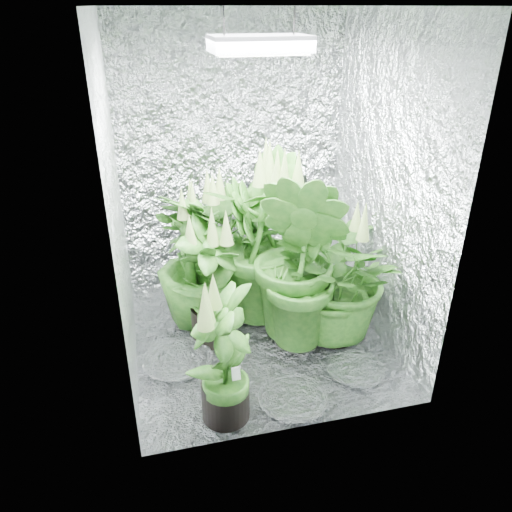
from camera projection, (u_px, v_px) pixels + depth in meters
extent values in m
plane|color=silver|center=(259.00, 340.00, 3.34)|extent=(1.60, 1.60, 0.00)
cube|color=silver|center=(232.00, 161.00, 3.58)|extent=(1.60, 0.02, 2.00)
cube|color=silver|center=(303.00, 260.00, 2.19)|extent=(1.60, 0.02, 2.00)
cube|color=silver|center=(117.00, 211.00, 2.72)|extent=(0.02, 1.60, 2.00)
cube|color=silver|center=(385.00, 188.00, 3.06)|extent=(0.02, 1.60, 2.00)
cube|color=silver|center=(260.00, 6.00, 2.44)|extent=(1.60, 1.60, 0.01)
cube|color=gray|center=(260.00, 44.00, 2.51)|extent=(0.50, 0.30, 0.08)
cube|color=white|center=(259.00, 53.00, 2.53)|extent=(0.46, 0.26, 0.01)
cylinder|color=black|center=(224.00, 21.00, 2.43)|extent=(0.01, 0.01, 0.13)
cylinder|color=black|center=(294.00, 20.00, 2.50)|extent=(0.01, 0.01, 0.13)
cylinder|color=black|center=(227.00, 290.00, 3.68)|extent=(0.27, 0.27, 0.24)
cylinder|color=#3E2914|center=(227.00, 278.00, 3.63)|extent=(0.25, 0.25, 0.03)
imported|color=#113F10|center=(226.00, 242.00, 3.50)|extent=(1.13, 1.13, 0.98)
cone|color=#6A944B|center=(224.00, 183.00, 3.31)|extent=(0.09, 0.09, 0.24)
cylinder|color=black|center=(212.00, 323.00, 3.30)|extent=(0.28, 0.28, 0.25)
cylinder|color=#3E2914|center=(212.00, 309.00, 3.25)|extent=(0.25, 0.25, 0.03)
imported|color=#113F10|center=(210.00, 280.00, 3.15)|extent=(0.61, 0.61, 0.84)
cone|color=#6A944B|center=(208.00, 228.00, 2.99)|extent=(0.09, 0.09, 0.25)
cylinder|color=black|center=(259.00, 296.00, 3.57)|extent=(0.30, 0.30, 0.27)
cylinder|color=#3E2914|center=(259.00, 282.00, 3.52)|extent=(0.28, 0.28, 0.03)
imported|color=#113F10|center=(259.00, 237.00, 3.36)|extent=(0.77, 0.77, 1.14)
cone|color=#6A944B|center=(260.00, 164.00, 3.13)|extent=(0.10, 0.10, 0.27)
cylinder|color=black|center=(199.00, 308.00, 3.49)|extent=(0.24, 0.24, 0.22)
cylinder|color=#3E2914|center=(198.00, 296.00, 3.45)|extent=(0.22, 0.22, 0.03)
imported|color=#113F10|center=(196.00, 258.00, 3.32)|extent=(0.74, 0.74, 0.94)
cone|color=#6A944B|center=(192.00, 199.00, 3.13)|extent=(0.08, 0.08, 0.22)
cylinder|color=black|center=(336.00, 324.00, 3.31)|extent=(0.25, 0.25, 0.22)
cylinder|color=#3E2914|center=(337.00, 312.00, 3.26)|extent=(0.23, 0.23, 0.03)
imported|color=#113F10|center=(340.00, 276.00, 3.14)|extent=(0.97, 0.97, 0.89)
cone|color=#6A944B|center=(345.00, 219.00, 2.97)|extent=(0.08, 0.08, 0.22)
cylinder|color=black|center=(226.00, 399.00, 2.67)|extent=(0.26, 0.26, 0.23)
cylinder|color=#3E2914|center=(225.00, 385.00, 2.63)|extent=(0.24, 0.24, 0.03)
imported|color=#113F10|center=(224.00, 352.00, 2.53)|extent=(0.50, 0.50, 0.81)
cone|color=#6A944B|center=(222.00, 293.00, 2.37)|extent=(0.08, 0.08, 0.23)
cylinder|color=black|center=(298.00, 322.00, 3.28)|extent=(0.31, 0.31, 0.28)
cylinder|color=#3E2914|center=(299.00, 306.00, 3.23)|extent=(0.28, 0.28, 0.03)
imported|color=#113F10|center=(301.00, 257.00, 3.07)|extent=(0.86, 0.86, 1.17)
cone|color=#6A944B|center=(305.00, 176.00, 2.83)|extent=(0.10, 0.10, 0.28)
cylinder|color=black|center=(337.00, 309.00, 3.61)|extent=(0.14, 0.14, 0.08)
cylinder|color=black|center=(339.00, 290.00, 3.54)|extent=(0.12, 0.12, 0.10)
cylinder|color=#4C4C51|center=(331.00, 289.00, 3.54)|extent=(0.11, 0.28, 0.30)
torus|color=#4C4C51|center=(331.00, 289.00, 3.54)|extent=(0.11, 0.30, 0.31)
cube|color=white|center=(236.00, 374.00, 2.58)|extent=(0.05, 0.02, 0.07)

